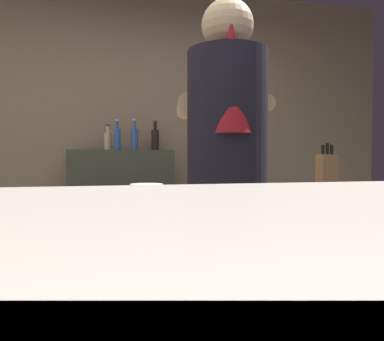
{
  "coord_description": "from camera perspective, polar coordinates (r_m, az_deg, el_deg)",
  "views": [
    {
      "loc": [
        -0.26,
        -1.32,
        1.06
      ],
      "look_at": [
        -0.13,
        -0.75,
        1.05
      ],
      "focal_mm": 33.98,
      "sensor_mm": 36.0,
      "label": 1
    }
  ],
  "objects": [
    {
      "name": "mixing_bowl",
      "position": [
        1.87,
        -7.14,
        -2.82
      ],
      "size": [
        0.17,
        0.17,
        0.05
      ],
      "primitive_type": "cylinder",
      "color": "silver",
      "rests_on": "prep_counter"
    },
    {
      "name": "bartender",
      "position": [
        1.55,
        5.54,
        -0.3
      ],
      "size": [
        0.47,
        0.54,
        1.74
      ],
      "rotation": [
        0.0,
        0.0,
        1.4
      ],
      "color": "#25333B",
      "rests_on": "ground"
    },
    {
      "name": "chefs_knife",
      "position": [
        2.04,
        9.38,
        -2.99
      ],
      "size": [
        0.24,
        0.09,
        0.01
      ],
      "primitive_type": "cube",
      "rotation": [
        0.0,
        0.0,
        -0.23
      ],
      "color": "silver",
      "rests_on": "prep_counter"
    },
    {
      "name": "bottle_soy",
      "position": [
        3.2,
        -9.03,
        5.03
      ],
      "size": [
        0.06,
        0.06,
        0.27
      ],
      "color": "#39599C",
      "rests_on": "back_shelf"
    },
    {
      "name": "bottle_hot_sauce",
      "position": [
        3.32,
        -5.8,
        4.95
      ],
      "size": [
        0.07,
        0.07,
        0.27
      ],
      "color": "black",
      "rests_on": "back_shelf"
    },
    {
      "name": "bottle_vinegar",
      "position": [
        3.18,
        -11.67,
        4.98
      ],
      "size": [
        0.06,
        0.06,
        0.26
      ],
      "color": "#2F57A0",
      "rests_on": "back_shelf"
    },
    {
      "name": "wall_back",
      "position": [
        3.54,
        -8.95,
        6.47
      ],
      "size": [
        5.2,
        0.1,
        2.7
      ],
      "primitive_type": "cube",
      "color": "gray",
      "rests_on": "ground"
    },
    {
      "name": "back_shelf",
      "position": [
        3.28,
        -10.99,
        -6.86
      ],
      "size": [
        0.89,
        0.36,
        1.14
      ],
      "primitive_type": "cube",
      "color": "#3B3E35",
      "rests_on": "ground"
    },
    {
      "name": "prep_counter",
      "position": [
        2.11,
        4.37,
        -15.21
      ],
      "size": [
        2.1,
        0.6,
        0.89
      ],
      "primitive_type": "cube",
      "color": "#4B3A2D",
      "rests_on": "ground"
    },
    {
      "name": "bottle_olive_oil",
      "position": [
        3.29,
        -13.07,
        4.6
      ],
      "size": [
        0.07,
        0.07,
        0.22
      ],
      "color": "#D7C186",
      "rests_on": "back_shelf"
    },
    {
      "name": "knife_block",
      "position": [
        2.22,
        20.43,
        -0.08
      ],
      "size": [
        0.1,
        0.08,
        0.26
      ],
      "color": "olive",
      "rests_on": "prep_counter"
    }
  ]
}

